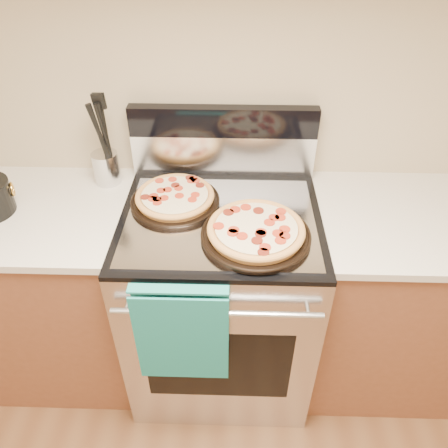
{
  "coord_description": "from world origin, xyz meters",
  "views": [
    {
      "loc": [
        0.05,
        0.33,
        1.91
      ],
      "look_at": [
        0.02,
        1.55,
        0.96
      ],
      "focal_mm": 35.0,
      "sensor_mm": 36.0,
      "label": 1
    }
  ],
  "objects_px": {
    "pepperoni_pizza_front": "(256,231)",
    "range_body": "(221,300)",
    "utensil_crock": "(106,168)",
    "pepperoni_pizza_back": "(175,198)"
  },
  "relations": [
    {
      "from": "pepperoni_pizza_front",
      "to": "range_body",
      "type": "bearing_deg",
      "value": 134.58
    },
    {
      "from": "utensil_crock",
      "to": "pepperoni_pizza_back",
      "type": "bearing_deg",
      "value": -29.16
    },
    {
      "from": "pepperoni_pizza_back",
      "to": "utensil_crock",
      "type": "height_order",
      "value": "utensil_crock"
    },
    {
      "from": "pepperoni_pizza_back",
      "to": "pepperoni_pizza_front",
      "type": "distance_m",
      "value": 0.37
    },
    {
      "from": "range_body",
      "to": "pepperoni_pizza_back",
      "type": "xyz_separation_m",
      "value": [
        -0.18,
        0.07,
        0.5
      ]
    },
    {
      "from": "range_body",
      "to": "pepperoni_pizza_back",
      "type": "bearing_deg",
      "value": 158.75
    },
    {
      "from": "pepperoni_pizza_front",
      "to": "utensil_crock",
      "type": "bearing_deg",
      "value": 148.88
    },
    {
      "from": "range_body",
      "to": "utensil_crock",
      "type": "height_order",
      "value": "utensil_crock"
    },
    {
      "from": "pepperoni_pizza_back",
      "to": "pepperoni_pizza_front",
      "type": "xyz_separation_m",
      "value": [
        0.31,
        -0.2,
        0.0
      ]
    },
    {
      "from": "pepperoni_pizza_front",
      "to": "pepperoni_pizza_back",
      "type": "bearing_deg",
      "value": 147.01
    }
  ]
}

